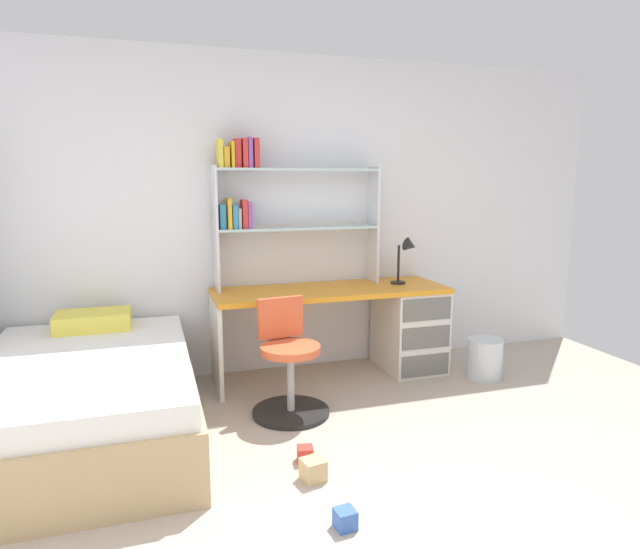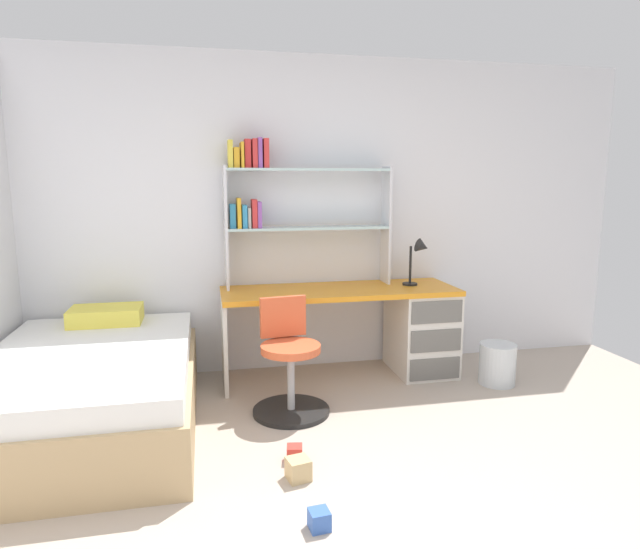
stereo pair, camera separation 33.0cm
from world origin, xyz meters
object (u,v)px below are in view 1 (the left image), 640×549
Objects in this scene: desk_lamp at (408,253)px; toy_block_red_2 at (305,454)px; bed_platform at (87,399)px; waste_bin at (485,359)px; toy_block_blue_1 at (345,519)px; desk at (387,322)px; bookshelf_hutch at (273,198)px; swivel_chair at (289,370)px; toy_block_natural_0 at (313,470)px.

desk_lamp is 4.44× the size of toy_block_red_2.
waste_bin is at bearing 3.86° from bed_platform.
waste_bin reaches higher than toy_block_blue_1.
toy_block_red_2 is at bearing -134.69° from desk_lamp.
desk is at bearing 148.93° from waste_bin.
bookshelf_hutch is 2.10m from waste_bin.
toy_block_red_2 is at bearing -28.61° from bed_platform.
bed_platform is (-2.23, -0.60, -0.15)m from desk.
swivel_chair reaches higher than toy_block_red_2.
toy_block_natural_0 reaches higher than toy_block_blue_1.
toy_block_red_2 is at bearing 90.85° from toy_block_blue_1.
bookshelf_hutch is at bearing 169.47° from desk_lamp.
bed_platform is at bearing -166.11° from desk_lamp.
bookshelf_hutch is at bearing 83.92° from swivel_chair.
desk_lamp is at bearing 26.59° from swivel_chair.
toy_block_blue_1 is (1.19, -1.27, -0.22)m from bed_platform.
toy_block_natural_0 is at bearing -96.02° from bookshelf_hutch.
waste_bin is 3.51× the size of toy_block_blue_1.
desk_lamp reaches higher than toy_block_blue_1.
swivel_chair is 1.66m from waste_bin.
bookshelf_hutch is 1.99m from toy_block_red_2.
toy_block_red_2 is (-0.16, -1.43, -1.37)m from bookshelf_hutch.
bed_platform reaches higher than waste_bin.
desk is 4.79× the size of desk_lamp.
waste_bin is at bearing -20.80° from bookshelf_hutch.
toy_block_natural_0 is (-0.17, -1.63, -1.36)m from bookshelf_hutch.
desk_lamp reaches higher than swivel_chair.
swivel_chair is 0.90m from toy_block_natural_0.
toy_block_natural_0 is 1.32× the size of toy_block_red_2.
waste_bin is 3.66× the size of toy_block_red_2.
toy_block_red_2 is (1.18, -0.64, -0.22)m from bed_platform.
bed_platform is 2.91m from waste_bin.
bookshelf_hutch is 15.18× the size of toy_block_red_2.
bookshelf_hutch is 2.48m from toy_block_blue_1.
desk_lamp is at bearing -10.53° from bookshelf_hutch.
swivel_chair is at bearing -96.08° from bookshelf_hutch.
desk_lamp is (1.06, -0.20, -0.44)m from bookshelf_hutch.
swivel_chair is 8.91× the size of toy_block_red_2.
toy_block_natural_0 is (-0.09, -0.86, -0.24)m from swivel_chair.
desk is 1.82m from toy_block_natural_0.
desk_lamp is at bearing -2.36° from desk.
desk_lamp reaches higher than waste_bin.
bookshelf_hutch reaches higher than toy_block_red_2.
swivel_chair is 0.42× the size of bed_platform.
desk_lamp is 1.97m from toy_block_red_2.
desk is 21.25× the size of toy_block_red_2.
waste_bin is at bearing -31.07° from desk.
waste_bin is 2.26m from toy_block_blue_1.
toy_block_blue_1 is (0.02, -0.43, -0.01)m from toy_block_natural_0.
desk_lamp is 1.45m from swivel_chair.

